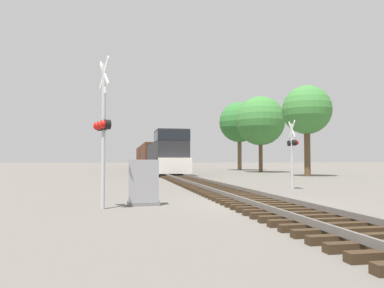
{
  "coord_description": "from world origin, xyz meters",
  "views": [
    {
      "loc": [
        -4.57,
        -12.55,
        1.52
      ],
      "look_at": [
        -0.36,
        9.91,
        2.49
      ],
      "focal_mm": 35.0,
      "sensor_mm": 36.0,
      "label": 1
    }
  ],
  "objects": [
    {
      "name": "crossing_signal_near",
      "position": [
        -5.17,
        -0.61,
        2.57
      ],
      "size": [
        0.59,
        1.0,
        4.71
      ],
      "rotation": [
        0.0,
        0.0,
        -1.23
      ],
      "color": "#B7B7BC",
      "rests_on": "ground"
    },
    {
      "name": "rail_track_bed",
      "position": [
        0.0,
        -0.0,
        0.14
      ],
      "size": [
        2.6,
        160.0,
        0.31
      ],
      "color": "#382819",
      "rests_on": "ground"
    },
    {
      "name": "relay_cabinet",
      "position": [
        -3.85,
        0.12,
        0.75
      ],
      "size": [
        1.08,
        0.52,
        1.53
      ],
      "color": "slate",
      "rests_on": "ground"
    },
    {
      "name": "crossing_signal_far",
      "position": [
        4.16,
        5.6,
        2.18
      ],
      "size": [
        0.4,
        1.01,
        3.57
      ],
      "rotation": [
        0.0,
        0.0,
        1.47
      ],
      "color": "#B7B7BC",
      "rests_on": "ground"
    },
    {
      "name": "tree_deep_background",
      "position": [
        12.44,
        40.23,
        7.06
      ],
      "size": [
        5.94,
        5.94,
        10.07
      ],
      "color": "brown",
      "rests_on": "ground"
    },
    {
      "name": "tree_far_right",
      "position": [
        12.44,
        19.76,
        6.16
      ],
      "size": [
        4.58,
        4.58,
        8.51
      ],
      "color": "brown",
      "rests_on": "ground"
    },
    {
      "name": "ground_plane",
      "position": [
        0.0,
        0.0,
        0.0
      ],
      "size": [
        400.0,
        400.0,
        0.0
      ],
      "primitive_type": "plane",
      "color": "#666059"
    },
    {
      "name": "tree_mid_background",
      "position": [
        12.15,
        30.95,
        6.31
      ],
      "size": [
        6.03,
        6.03,
        9.35
      ],
      "color": "brown",
      "rests_on": "ground"
    },
    {
      "name": "freight_train",
      "position": [
        0.0,
        46.6,
        2.04
      ],
      "size": [
        2.98,
        53.98,
        4.33
      ],
      "color": "#232326",
      "rests_on": "ground"
    }
  ]
}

